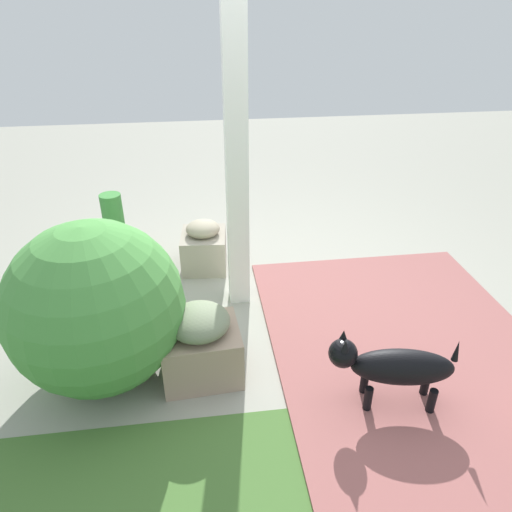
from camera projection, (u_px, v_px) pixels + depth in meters
The scene contains 8 objects.
ground_plane at pixel (284, 306), 3.57m from camera, with size 12.00×12.00×0.00m, color #9A998B.
brick_path at pixel (407, 347), 3.14m from camera, with size 1.80×2.40×0.02m, color #9A5855.
porch_pillar at pixel (237, 171), 3.16m from camera, with size 0.15×0.15×2.07m, color white.
stone_planter_nearest at pixel (204, 247), 3.99m from camera, with size 0.40×0.44×0.43m.
stone_planter_mid at pixel (201, 344), 2.83m from camera, with size 0.50×0.44×0.49m.
round_shrub at pixel (96, 307), 2.68m from camera, with size 1.02×1.02×1.02m, color #488D40.
terracotta_pot_tall at pixel (117, 240), 4.02m from camera, with size 0.32×0.32×0.65m.
dog at pixel (393, 366), 2.59m from camera, with size 0.71×0.29×0.49m.
Camera 1 is at (0.60, 2.86, 2.09)m, focal length 32.78 mm.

